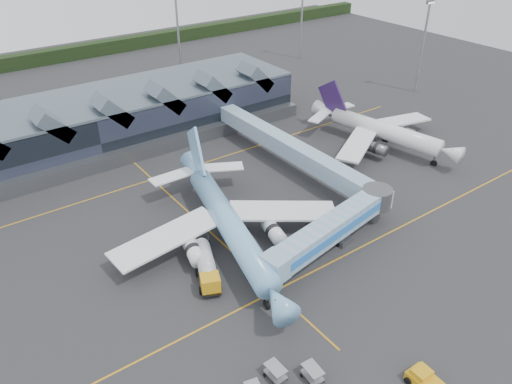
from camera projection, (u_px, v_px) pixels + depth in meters
ground at (240, 259)px, 70.19m from camera, size 260.00×260.00×0.00m
taxi_stripes at (204, 226)px, 77.12m from camera, size 120.00×60.00×0.01m
tree_line_far at (28, 60)px, 145.36m from camera, size 260.00×4.00×4.00m
terminal at (83, 126)px, 97.93m from camera, size 90.00×22.25×12.52m
light_masts at (163, 48)px, 117.72m from camera, size 132.40×42.56×22.45m
main_airliner at (227, 220)px, 71.91m from camera, size 33.84×39.60×12.85m
regional_jet at (380, 129)px, 99.53m from camera, size 29.76×32.88×11.32m
jet_bridge at (339, 224)px, 70.73m from camera, size 26.55×7.97×5.81m
fuel_truck at (206, 265)px, 66.33m from camera, size 5.70×9.63×3.29m
pushback_tug at (425, 381)px, 51.87m from camera, size 2.74×4.26×1.85m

